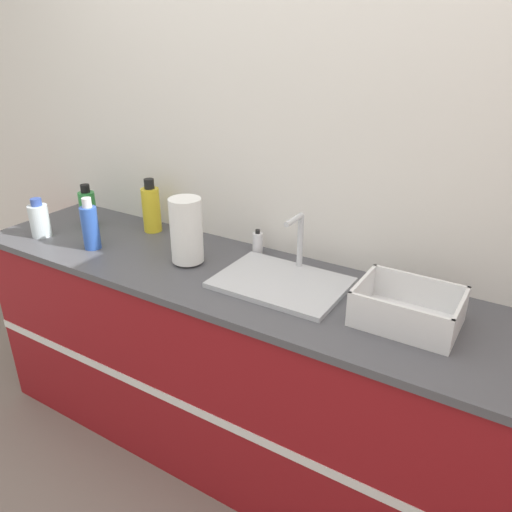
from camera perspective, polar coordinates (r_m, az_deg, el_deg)
name	(u,v)px	position (r m, az deg, el deg)	size (l,w,h in m)	color
ground_plane	(212,498)	(2.37, -5.05, -25.80)	(12.00, 12.00, 0.00)	slate
wall_back	(289,167)	(2.11, 3.84, 10.08)	(5.00, 0.06, 2.60)	silver
counter_cabinet	(249,372)	(2.23, -0.86, -13.16)	(2.62, 0.62, 0.93)	maroon
sink	(282,280)	(1.92, 2.96, -2.78)	(0.49, 0.35, 0.25)	silver
paper_towel_roll	(186,231)	(2.07, -7.95, 2.86)	(0.13, 0.13, 0.28)	#4C4C51
dish_rack	(407,311)	(1.74, 16.89, -6.04)	(0.33, 0.25, 0.13)	white
bottle_yellow	(151,208)	(2.46, -11.88, 5.35)	(0.09, 0.09, 0.26)	yellow
bottle_green	(88,209)	(2.59, -18.65, 5.16)	(0.08, 0.08, 0.22)	#2D8C3D
bottle_clear	(39,220)	(2.56, -23.51, 3.83)	(0.09, 0.09, 0.19)	silver
bottle_blue	(90,226)	(2.33, -18.42, 3.23)	(0.07, 0.07, 0.23)	#2D56B7
soap_dispenser	(258,243)	(2.17, 0.19, 1.49)	(0.04, 0.04, 0.11)	silver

